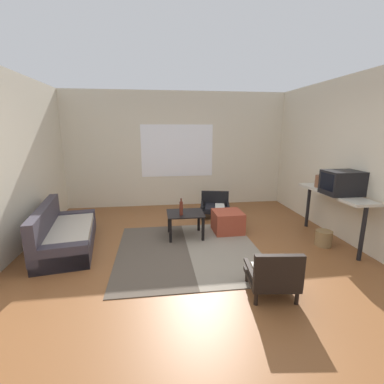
# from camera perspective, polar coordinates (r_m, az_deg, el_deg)

# --- Properties ---
(ground_plane) EXTENTS (7.80, 7.80, 0.00)m
(ground_plane) POSITION_cam_1_polar(r_m,az_deg,el_deg) (4.00, 0.72, -14.38)
(ground_plane) COLOR brown
(far_wall_with_window) EXTENTS (5.60, 0.13, 2.70)m
(far_wall_with_window) POSITION_cam_1_polar(r_m,az_deg,el_deg) (6.60, -3.17, 8.84)
(far_wall_with_window) COLOR beige
(far_wall_with_window) RESTS_ON ground
(side_wall_right) EXTENTS (0.12, 6.60, 2.70)m
(side_wall_right) POSITION_cam_1_polar(r_m,az_deg,el_deg) (4.99, 32.20, 5.42)
(side_wall_right) COLOR beige
(side_wall_right) RESTS_ON ground
(area_rug) EXTENTS (2.18, 2.22, 0.01)m
(area_rug) POSITION_cam_1_polar(r_m,az_deg,el_deg) (4.30, -0.75, -12.25)
(area_rug) COLOR #4C4238
(area_rug) RESTS_ON ground
(couch) EXTENTS (1.01, 1.83, 0.69)m
(couch) POSITION_cam_1_polar(r_m,az_deg,el_deg) (4.80, -25.41, -8.09)
(couch) COLOR #38333D
(couch) RESTS_ON ground
(coffee_table) EXTENTS (0.63, 0.54, 0.43)m
(coffee_table) POSITION_cam_1_polar(r_m,az_deg,el_deg) (4.71, -1.43, -5.39)
(coffee_table) COLOR black
(coffee_table) RESTS_ON ground
(armchair_by_window) EXTENTS (0.70, 0.67, 0.51)m
(armchair_by_window) POSITION_cam_1_polar(r_m,az_deg,el_deg) (5.86, 4.85, -2.84)
(armchair_by_window) COLOR black
(armchair_by_window) RESTS_ON ground
(armchair_striped_foreground) EXTENTS (0.59, 0.59, 0.58)m
(armchair_striped_foreground) POSITION_cam_1_polar(r_m,az_deg,el_deg) (3.27, 16.76, -16.42)
(armchair_striped_foreground) COLOR black
(armchair_striped_foreground) RESTS_ON ground
(ottoman_orange) EXTENTS (0.52, 0.52, 0.39)m
(ottoman_orange) POSITION_cam_1_polar(r_m,az_deg,el_deg) (5.01, 7.51, -6.24)
(ottoman_orange) COLOR #993D28
(ottoman_orange) RESTS_ON ground
(console_shelf) EXTENTS (0.40, 1.52, 0.85)m
(console_shelf) POSITION_cam_1_polar(r_m,az_deg,el_deg) (4.99, 27.66, -1.12)
(console_shelf) COLOR beige
(console_shelf) RESTS_ON ground
(crt_television) EXTENTS (0.54, 0.42, 0.37)m
(crt_television) POSITION_cam_1_polar(r_m,az_deg,el_deg) (4.80, 29.12, 1.73)
(crt_television) COLOR black
(crt_television) RESTS_ON console_shelf
(clay_vase) EXTENTS (0.21, 0.21, 0.30)m
(clay_vase) POSITION_cam_1_polar(r_m,az_deg,el_deg) (5.25, 25.59, 2.14)
(clay_vase) COLOR brown
(clay_vase) RESTS_ON console_shelf
(glass_bottle) EXTENTS (0.06, 0.06, 0.29)m
(glass_bottle) POSITION_cam_1_polar(r_m,az_deg,el_deg) (4.53, -2.30, -3.40)
(glass_bottle) COLOR #5B2319
(glass_bottle) RESTS_ON coffee_table
(wicker_basket) EXTENTS (0.26, 0.26, 0.25)m
(wicker_basket) POSITION_cam_1_polar(r_m,az_deg,el_deg) (4.92, 25.97, -8.73)
(wicker_basket) COLOR olive
(wicker_basket) RESTS_ON ground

